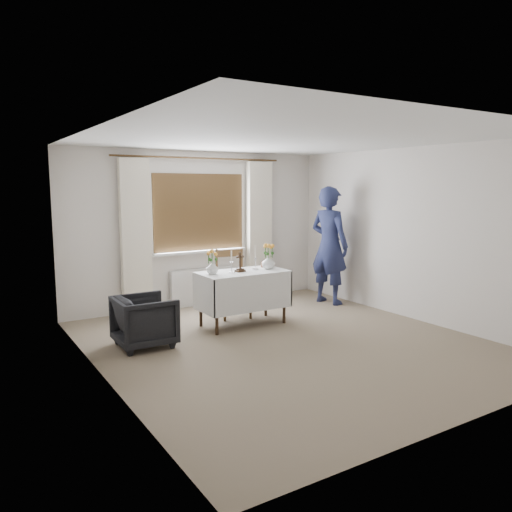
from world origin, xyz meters
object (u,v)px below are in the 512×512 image
(altar_table, at_px, (243,298))
(person, at_px, (329,245))
(armchair, at_px, (145,321))
(flower_vase_left, at_px, (212,268))
(wooden_chair, at_px, (233,284))
(wooden_cross, at_px, (240,262))
(flower_vase_right, at_px, (268,262))

(altar_table, relative_size, person, 0.64)
(person, bearing_deg, altar_table, 89.41)
(armchair, relative_size, person, 0.36)
(flower_vase_left, bearing_deg, armchair, -167.89)
(altar_table, relative_size, flower_vase_left, 7.16)
(person, bearing_deg, wooden_chair, 75.75)
(wooden_cross, relative_size, flower_vase_right, 1.42)
(person, bearing_deg, flower_vase_right, 92.99)
(armchair, xyz_separation_m, person, (3.39, 0.58, 0.66))
(armchair, height_order, flower_vase_left, flower_vase_left)
(altar_table, xyz_separation_m, person, (1.89, 0.39, 0.59))
(wooden_cross, distance_m, flower_vase_left, 0.42)
(armchair, distance_m, flower_vase_right, 2.00)
(person, distance_m, wooden_cross, 1.97)
(person, height_order, flower_vase_right, person)
(armchair, bearing_deg, altar_table, -82.10)
(altar_table, xyz_separation_m, flower_vase_left, (-0.46, 0.04, 0.47))
(wooden_chair, height_order, armchair, wooden_chair)
(altar_table, bearing_deg, armchair, -172.94)
(wooden_chair, xyz_separation_m, wooden_cross, (-0.15, -0.45, 0.40))
(person, bearing_deg, armchair, 87.37)
(wooden_chair, xyz_separation_m, armchair, (-1.60, -0.64, -0.19))
(person, bearing_deg, wooden_cross, 89.22)
(altar_table, bearing_deg, person, 11.73)
(armchair, height_order, person, person)
(armchair, xyz_separation_m, flower_vase_left, (1.04, 0.22, 0.54))
(wooden_cross, height_order, flower_vase_right, wooden_cross)
(armchair, bearing_deg, flower_vase_right, -83.94)
(wooden_chair, distance_m, flower_vase_left, 0.78)
(armchair, distance_m, flower_vase_left, 1.19)
(wooden_chair, distance_m, flower_vase_right, 0.66)
(wooden_chair, distance_m, armchair, 1.73)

